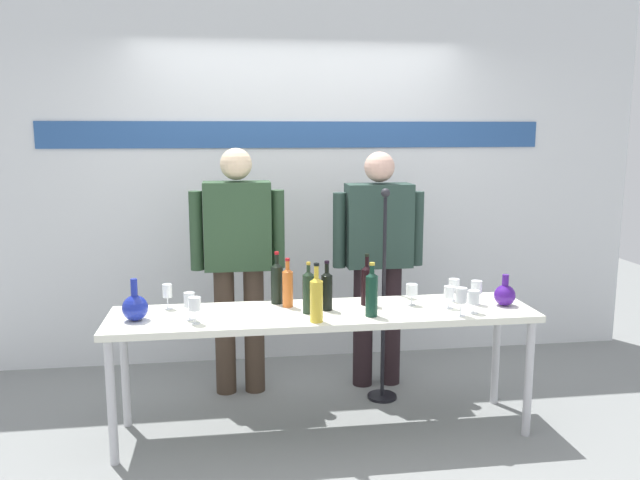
# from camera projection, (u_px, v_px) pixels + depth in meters

# --- Properties ---
(ground_plane) EXTENTS (10.00, 10.00, 0.00)m
(ground_plane) POSITION_uv_depth(u_px,v_px,m) (323.00, 430.00, 3.95)
(ground_plane) COLOR gray
(back_wall) EXTENTS (5.52, 0.11, 3.00)m
(back_wall) POSITION_uv_depth(u_px,v_px,m) (298.00, 171.00, 5.03)
(back_wall) COLOR silver
(back_wall) RESTS_ON ground
(display_table) EXTENTS (2.52, 0.57, 0.76)m
(display_table) POSITION_uv_depth(u_px,v_px,m) (324.00, 321.00, 3.83)
(display_table) COLOR white
(display_table) RESTS_ON ground
(decanter_blue_left) EXTENTS (0.15, 0.15, 0.24)m
(decanter_blue_left) POSITION_uv_depth(u_px,v_px,m) (135.00, 307.00, 3.62)
(decanter_blue_left) COLOR #1B2A99
(decanter_blue_left) RESTS_ON display_table
(decanter_blue_right) EXTENTS (0.13, 0.13, 0.20)m
(decanter_blue_right) POSITION_uv_depth(u_px,v_px,m) (505.00, 295.00, 3.93)
(decanter_blue_right) COLOR #421884
(decanter_blue_right) RESTS_ON display_table
(presenter_left) EXTENTS (0.64, 0.22, 1.70)m
(presenter_left) POSITION_uv_depth(u_px,v_px,m) (238.00, 254.00, 4.37)
(presenter_left) COLOR #403126
(presenter_left) RESTS_ON ground
(presenter_right) EXTENTS (0.65, 0.22, 1.67)m
(presenter_right) POSITION_uv_depth(u_px,v_px,m) (378.00, 253.00, 4.51)
(presenter_right) COLOR black
(presenter_right) RESTS_ON ground
(wine_bottle_0) EXTENTS (0.07, 0.07, 0.30)m
(wine_bottle_0) POSITION_uv_depth(u_px,v_px,m) (327.00, 289.00, 3.82)
(wine_bottle_0) COLOR black
(wine_bottle_0) RESTS_ON display_table
(wine_bottle_1) EXTENTS (0.07, 0.07, 0.32)m
(wine_bottle_1) POSITION_uv_depth(u_px,v_px,m) (372.00, 293.00, 3.69)
(wine_bottle_1) COLOR #103325
(wine_bottle_1) RESTS_ON display_table
(wine_bottle_2) EXTENTS (0.07, 0.07, 0.31)m
(wine_bottle_2) POSITION_uv_depth(u_px,v_px,m) (308.00, 291.00, 3.76)
(wine_bottle_2) COLOR black
(wine_bottle_2) RESTS_ON display_table
(wine_bottle_3) EXTENTS (0.07, 0.07, 0.32)m
(wine_bottle_3) POSITION_uv_depth(u_px,v_px,m) (367.00, 284.00, 3.94)
(wine_bottle_3) COLOR black
(wine_bottle_3) RESTS_ON display_table
(wine_bottle_4) EXTENTS (0.07, 0.07, 0.30)m
(wine_bottle_4) POSITION_uv_depth(u_px,v_px,m) (288.00, 286.00, 3.89)
(wine_bottle_4) COLOR orange
(wine_bottle_4) RESTS_ON display_table
(wine_bottle_5) EXTENTS (0.08, 0.08, 0.33)m
(wine_bottle_5) POSITION_uv_depth(u_px,v_px,m) (277.00, 282.00, 3.97)
(wine_bottle_5) COLOR black
(wine_bottle_5) RESTS_ON display_table
(wine_bottle_6) EXTENTS (0.07, 0.07, 0.34)m
(wine_bottle_6) POSITION_uv_depth(u_px,v_px,m) (316.00, 297.00, 3.58)
(wine_bottle_6) COLOR gold
(wine_bottle_6) RESTS_ON display_table
(wine_glass_left_0) EXTENTS (0.06, 0.06, 0.15)m
(wine_glass_left_0) POSITION_uv_depth(u_px,v_px,m) (167.00, 292.00, 3.85)
(wine_glass_left_0) COLOR white
(wine_glass_left_0) RESTS_ON display_table
(wine_glass_left_1) EXTENTS (0.07, 0.07, 0.15)m
(wine_glass_left_1) POSITION_uv_depth(u_px,v_px,m) (195.00, 304.00, 3.55)
(wine_glass_left_1) COLOR white
(wine_glass_left_1) RESTS_ON display_table
(wine_glass_left_2) EXTENTS (0.06, 0.06, 0.16)m
(wine_glass_left_2) POSITION_uv_depth(u_px,v_px,m) (189.00, 300.00, 3.63)
(wine_glass_left_2) COLOR white
(wine_glass_left_2) RESTS_ON display_table
(wine_glass_right_0) EXTENTS (0.07, 0.07, 0.14)m
(wine_glass_right_0) POSITION_uv_depth(u_px,v_px,m) (474.00, 297.00, 3.76)
(wine_glass_right_0) COLOR white
(wine_glass_right_0) RESTS_ON display_table
(wine_glass_right_1) EXTENTS (0.07, 0.07, 0.15)m
(wine_glass_right_1) POSITION_uv_depth(u_px,v_px,m) (477.00, 287.00, 3.95)
(wine_glass_right_1) COLOR white
(wine_glass_right_1) RESTS_ON display_table
(wine_glass_right_2) EXTENTS (0.07, 0.07, 0.17)m
(wine_glass_right_2) POSITION_uv_depth(u_px,v_px,m) (461.00, 296.00, 3.70)
(wine_glass_right_2) COLOR white
(wine_glass_right_2) RESTS_ON display_table
(wine_glass_right_3) EXTENTS (0.07, 0.07, 0.13)m
(wine_glass_right_3) POSITION_uv_depth(u_px,v_px,m) (412.00, 290.00, 3.93)
(wine_glass_right_3) COLOR white
(wine_glass_right_3) RESTS_ON display_table
(wine_glass_right_4) EXTENTS (0.06, 0.06, 0.14)m
(wine_glass_right_4) POSITION_uv_depth(u_px,v_px,m) (449.00, 293.00, 3.87)
(wine_glass_right_4) COLOR white
(wine_glass_right_4) RESTS_ON display_table
(wine_glass_right_5) EXTENTS (0.07, 0.07, 0.14)m
(wine_glass_right_5) POSITION_uv_depth(u_px,v_px,m) (454.00, 285.00, 4.03)
(wine_glass_right_5) COLOR white
(wine_glass_right_5) RESTS_ON display_table
(microphone_stand) EXTENTS (0.20, 0.20, 1.45)m
(microphone_stand) POSITION_uv_depth(u_px,v_px,m) (383.00, 331.00, 4.34)
(microphone_stand) COLOR black
(microphone_stand) RESTS_ON ground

